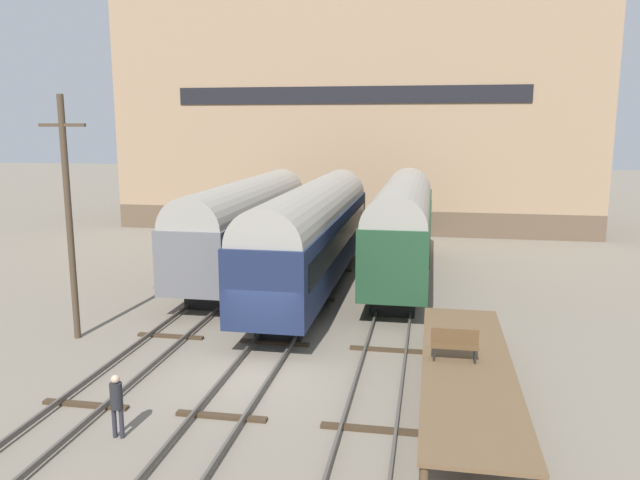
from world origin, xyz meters
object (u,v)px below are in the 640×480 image
object	(u,v)px
bench	(455,344)
utility_pole	(69,216)
person_worker	(117,400)
train_car_green	(402,223)
train_car_navy	(314,230)
train_car_grey	(246,222)

from	to	relation	value
bench	utility_pole	world-z (taller)	utility_pole
person_worker	utility_pole	size ratio (longest dim) A/B	0.19
train_car_green	bench	size ratio (longest dim) A/B	11.50
train_car_navy	person_worker	xyz separation A→B (m)	(-2.27, -15.16, -1.97)
train_car_green	bench	world-z (taller)	train_car_green
train_car_navy	train_car_green	size ratio (longest dim) A/B	1.17
bench	person_worker	size ratio (longest dim) A/B	0.81
bench	utility_pole	distance (m)	14.52
train_car_grey	train_car_green	distance (m)	8.22
train_car_grey	bench	distance (m)	17.08
utility_pole	bench	bearing A→B (deg)	-10.82
bench	utility_pole	xyz separation A→B (m)	(-13.94, 2.66, 3.09)
person_worker	train_car_grey	bearing A→B (deg)	95.96
train_car_grey	person_worker	xyz separation A→B (m)	(1.84, -17.63, -1.90)
bench	train_car_grey	bearing A→B (deg)	127.93
train_car_green	utility_pole	size ratio (longest dim) A/B	1.77
train_car_grey	train_car_green	bearing A→B (deg)	2.38
train_car_navy	bench	distance (m)	12.75
train_car_grey	train_car_green	world-z (taller)	train_car_green
train_car_grey	person_worker	bearing A→B (deg)	-84.04
train_car_navy	bench	bearing A→B (deg)	-59.90
bench	train_car_navy	bearing A→B (deg)	120.10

